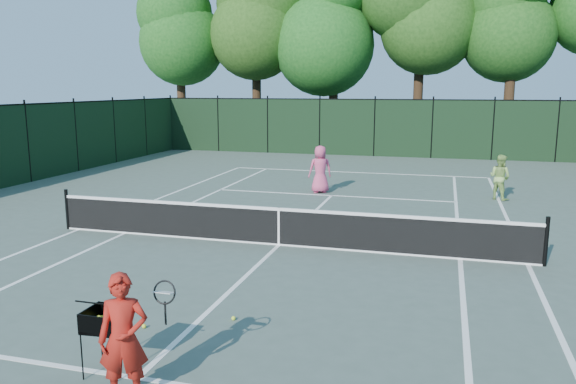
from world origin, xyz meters
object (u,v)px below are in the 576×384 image
(player_green, at_px, (500,177))
(loose_ball_near_cart, at_px, (144,326))
(player_pink, at_px, (320,169))
(ball_hopper, at_px, (104,320))
(coach, at_px, (124,339))
(loose_ball_midcourt, at_px, (233,318))

(player_green, height_order, loose_ball_near_cart, player_green)
(player_pink, bearing_deg, loose_ball_near_cart, 64.50)
(player_pink, relative_size, player_green, 1.12)
(ball_hopper, bearing_deg, player_pink, 84.98)
(player_green, bearing_deg, loose_ball_near_cart, 99.94)
(coach, xyz_separation_m, ball_hopper, (-0.60, 0.51, -0.05))
(player_pink, bearing_deg, ball_hopper, 65.73)
(player_pink, distance_m, ball_hopper, 13.22)
(loose_ball_near_cart, bearing_deg, ball_hopper, -79.33)
(ball_hopper, bearing_deg, loose_ball_midcourt, 59.34)
(player_green, bearing_deg, loose_ball_midcourt, 103.58)
(coach, relative_size, player_pink, 0.95)
(loose_ball_midcourt, bearing_deg, loose_ball_near_cart, -151.76)
(ball_hopper, distance_m, loose_ball_near_cart, 1.58)
(player_green, relative_size, ball_hopper, 1.68)
(ball_hopper, relative_size, loose_ball_near_cart, 13.10)
(loose_ball_near_cart, bearing_deg, player_pink, 89.08)
(loose_ball_near_cart, height_order, loose_ball_midcourt, same)
(ball_hopper, height_order, loose_ball_midcourt, ball_hopper)
(coach, height_order, player_pink, player_pink)
(player_pink, xyz_separation_m, ball_hopper, (0.07, -13.22, -0.09))
(player_pink, height_order, ball_hopper, player_pink)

